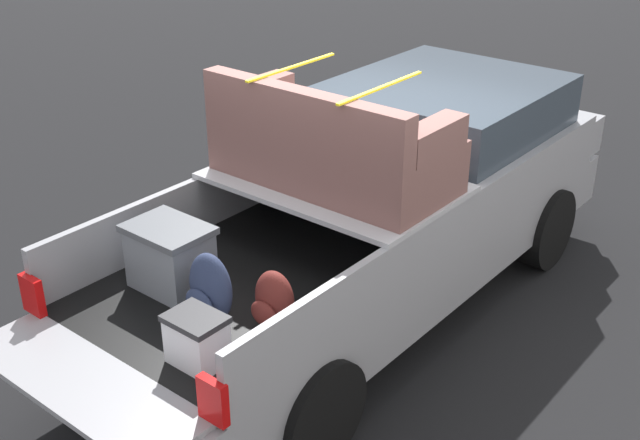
# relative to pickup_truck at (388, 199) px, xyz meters

# --- Properties ---
(ground_plane) EXTENTS (40.00, 40.00, 0.00)m
(ground_plane) POSITION_rel_pickup_truck_xyz_m (-0.34, -0.00, -0.94)
(ground_plane) COLOR black
(pickup_truck) EXTENTS (6.05, 2.06, 2.23)m
(pickup_truck) POSITION_rel_pickup_truck_xyz_m (0.00, 0.00, 0.00)
(pickup_truck) COLOR gray
(pickup_truck) RESTS_ON ground_plane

